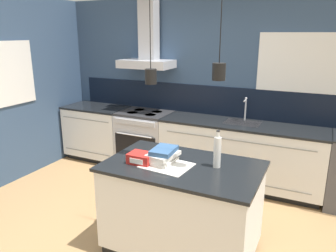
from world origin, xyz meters
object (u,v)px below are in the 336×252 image
at_px(oven_range, 145,140).
at_px(book_stack, 163,156).
at_px(bottle_on_island, 217,152).
at_px(red_supply_box, 141,158).

height_order(oven_range, book_stack, book_stack).
bearing_deg(book_stack, oven_range, 124.61).
bearing_deg(bottle_on_island, oven_range, 136.45).
height_order(oven_range, bottle_on_island, bottle_on_island).
bearing_deg(red_supply_box, oven_range, 118.80).
relative_size(book_stack, red_supply_box, 1.43).
distance_m(bottle_on_island, book_stack, 0.51).
distance_m(oven_range, bottle_on_island, 2.37).
relative_size(bottle_on_island, book_stack, 1.07).
height_order(bottle_on_island, red_supply_box, bottle_on_island).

